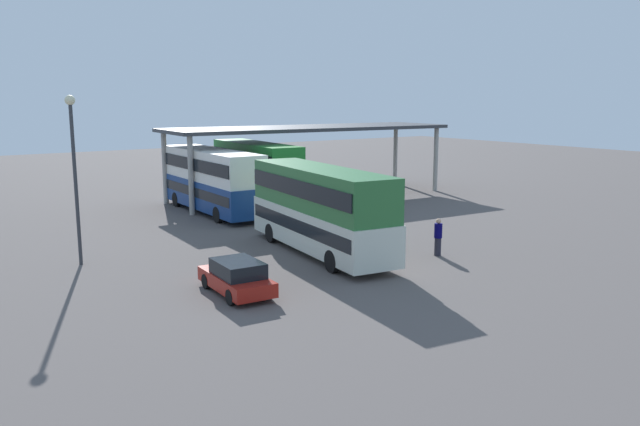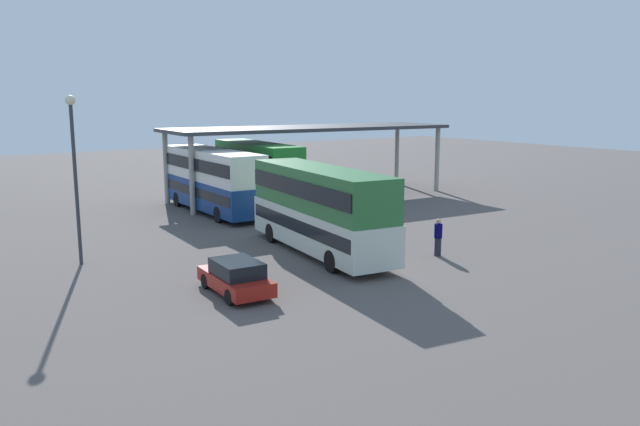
% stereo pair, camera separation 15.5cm
% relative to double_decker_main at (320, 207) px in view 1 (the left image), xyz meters
% --- Properties ---
extents(ground_plane, '(140.00, 140.00, 0.00)m').
position_rel_double_decker_main_xyz_m(ground_plane, '(0.26, -3.36, -2.30)').
color(ground_plane, '#574F4D').
extents(double_decker_main, '(3.78, 10.90, 4.19)m').
position_rel_double_decker_main_xyz_m(double_decker_main, '(0.00, 0.00, 0.00)').
color(double_decker_main, silver).
rests_on(double_decker_main, ground_plane).
extents(parked_hatchback, '(1.89, 3.98, 1.35)m').
position_rel_double_decker_main_xyz_m(parked_hatchback, '(-6.36, -3.55, -1.63)').
color(parked_hatchback, maroon).
rests_on(parked_hatchback, ground_plane).
extents(double_decker_near_canopy, '(2.91, 11.38, 4.14)m').
position_rel_double_decker_main_xyz_m(double_decker_near_canopy, '(0.53, 13.27, -0.03)').
color(double_decker_near_canopy, navy).
rests_on(double_decker_near_canopy, ground_plane).
extents(double_decker_mid_row, '(3.29, 10.59, 4.34)m').
position_rel_double_decker_main_xyz_m(double_decker_mid_row, '(4.61, 14.59, 0.08)').
color(double_decker_mid_row, silver).
rests_on(double_decker_mid_row, ground_plane).
extents(depot_canopy, '(22.17, 7.64, 5.34)m').
position_rel_double_decker_main_xyz_m(depot_canopy, '(9.53, 15.22, 2.73)').
color(depot_canopy, '#33353A').
rests_on(depot_canopy, ground_plane).
extents(lamppost_tall, '(0.44, 0.44, 7.60)m').
position_rel_double_decker_main_xyz_m(lamppost_tall, '(-10.16, 4.47, 2.51)').
color(lamppost_tall, '#33353A').
rests_on(lamppost_tall, ground_plane).
extents(pedestrian_waiting, '(0.38, 0.38, 1.82)m').
position_rel_double_decker_main_xyz_m(pedestrian_waiting, '(4.38, -3.62, -1.38)').
color(pedestrian_waiting, '#262633').
rests_on(pedestrian_waiting, ground_plane).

